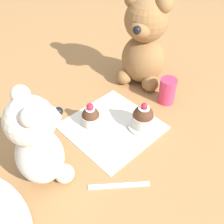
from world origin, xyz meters
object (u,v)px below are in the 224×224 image
at_px(juice_glass, 167,91).
at_px(teddy_bear_tan, 144,43).
at_px(cupcake_near_tan_bear, 143,117).
at_px(saucer_plate, 142,125).
at_px(teaspoon, 119,185).
at_px(teddy_bear_cream, 38,142).
at_px(cupcake_near_cream_bear, 91,116).

bearing_deg(juice_glass, teddy_bear_tan, -12.22).
bearing_deg(teddy_bear_tan, juice_glass, -32.90).
bearing_deg(cupcake_near_tan_bear, saucer_plate, 0.00).
height_order(juice_glass, teaspoon, juice_glass).
bearing_deg(juice_glass, teddy_bear_cream, 85.39).
bearing_deg(teddy_bear_cream, cupcake_near_cream_bear, -58.99).
height_order(teddy_bear_tan, cupcake_near_tan_bear, teddy_bear_tan).
distance_m(teddy_bear_tan, cupcake_near_tan_bear, 0.24).
distance_m(teddy_bear_cream, teaspoon, 0.20).
xyz_separation_m(teddy_bear_tan, saucer_plate, (-0.15, 0.16, -0.13)).
bearing_deg(cupcake_near_tan_bear, juice_glass, -79.90).
relative_size(teddy_bear_cream, teaspoon, 1.65).
relative_size(juice_glass, teaspoon, 0.58).
distance_m(teddy_bear_tan, juice_glass, 0.16).
distance_m(juice_glass, teaspoon, 0.33).
xyz_separation_m(teddy_bear_cream, cupcake_near_cream_bear, (0.05, -0.18, -0.08)).
xyz_separation_m(cupcake_near_tan_bear, teaspoon, (-0.08, 0.17, -0.04)).
xyz_separation_m(teddy_bear_tan, cupcake_near_cream_bear, (-0.04, 0.26, -0.11)).
relative_size(saucer_plate, juice_glass, 0.97).
height_order(cupcake_near_tan_bear, teaspoon, cupcake_near_tan_bear).
bearing_deg(teddy_bear_tan, cupcake_near_tan_bear, -68.18).
xyz_separation_m(saucer_plate, juice_glass, (0.02, -0.14, 0.03)).
xyz_separation_m(cupcake_near_tan_bear, juice_glass, (0.02, -0.14, 0.00)).
bearing_deg(cupcake_near_tan_bear, teaspoon, 115.91).
bearing_deg(saucer_plate, teddy_bear_cream, 78.07).
bearing_deg(cupcake_near_tan_bear, teddy_bear_tan, -47.50).
bearing_deg(saucer_plate, cupcake_near_cream_bear, 40.84).
xyz_separation_m(saucer_plate, cupcake_near_tan_bear, (0.00, 0.00, 0.03)).
relative_size(teddy_bear_tan, cupcake_near_tan_bear, 3.68).
bearing_deg(teddy_bear_tan, teddy_bear_cream, -98.59).
bearing_deg(teddy_bear_cream, cupcake_near_tan_bear, -86.33).
relative_size(saucer_plate, teaspoon, 0.56).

